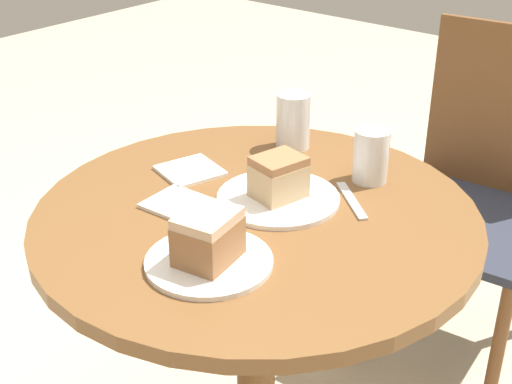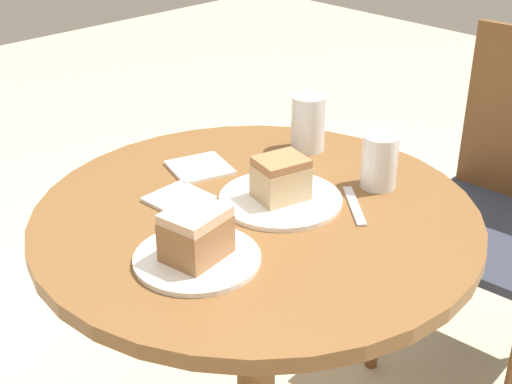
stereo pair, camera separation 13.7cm
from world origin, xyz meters
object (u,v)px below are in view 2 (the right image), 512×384
Objects in this scene: plate_near at (280,199)px; plate_far at (197,258)px; glass_water at (308,126)px; cake_slice_near at (281,178)px; glass_lemonade at (379,164)px; cake_slice_far at (196,234)px; chair at (505,206)px.

plate_near is 1.11× the size of plate_far.
plate_far is 0.53m from glass_water.
glass_water is at bearing 120.77° from cake_slice_near.
plate_far is (0.05, -0.26, 0.00)m from plate_near.
cake_slice_far is at bearing -95.29° from glass_lemonade.
cake_slice_far is (0.05, -0.26, 0.05)m from plate_near.
plate_near is at bearing 101.11° from plate_far.
cake_slice_far is (-0.05, -1.05, 0.32)m from chair.
glass_lemonade is at bearing -96.24° from chair.
plate_near is 2.16× the size of glass_lemonade.
plate_far is at bearing -68.98° from glass_water.
cake_slice_far is 0.45m from glass_lemonade.
chair reaches higher than plate_near.
glass_water is at bearing 171.11° from glass_lemonade.
glass_lemonade reaches higher than cake_slice_near.
cake_slice_far is at bearing -63.43° from plate_far.
chair is 0.86m from cake_slice_near.
chair is at bearing 87.14° from plate_far.
plate_far is 0.27m from cake_slice_near.
cake_slice_near is at bearing 101.11° from cake_slice_far.
plate_far is 1.94× the size of glass_lemonade.
cake_slice_near is 0.21m from glass_lemonade.
glass_water is at bearing 120.77° from plate_near.
plate_near is 0.05m from cake_slice_near.
cake_slice_far is 1.05× the size of glass_lemonade.
cake_slice_far is at bearing -68.98° from glass_water.
cake_slice_far is 0.52m from glass_water.
plate_far is at bearing 116.57° from cake_slice_far.
chair is 0.84m from plate_near.
cake_slice_near is at bearing -59.23° from glass_water.
cake_slice_far is 0.92× the size of glass_water.
plate_far is 0.46m from glass_lemonade.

